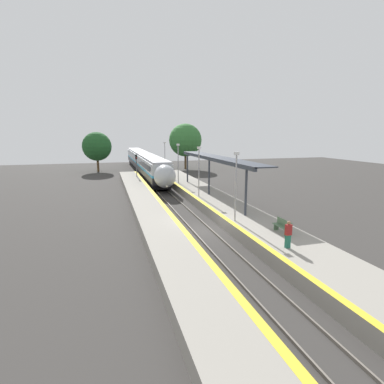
{
  "coord_description": "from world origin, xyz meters",
  "views": [
    {
      "loc": [
        -6.87,
        -21.16,
        7.45
      ],
      "look_at": [
        0.61,
        4.84,
        2.16
      ],
      "focal_mm": 28.0,
      "sensor_mm": 36.0,
      "label": 1
    }
  ],
  "objects_px": {
    "person_waiting": "(288,234)",
    "train": "(144,162)",
    "lamppost_mid": "(199,168)",
    "lamppost_far": "(178,161)",
    "platform_bench": "(283,226)",
    "lamppost_farthest": "(165,156)",
    "lamppost_near": "(236,182)",
    "railway_signal": "(136,166)"
  },
  "relations": [
    {
      "from": "train",
      "to": "lamppost_far",
      "type": "relative_size",
      "value": 8.28
    },
    {
      "from": "platform_bench",
      "to": "railway_signal",
      "type": "xyz_separation_m",
      "value": [
        -6.71,
        29.43,
        1.27
      ]
    },
    {
      "from": "railway_signal",
      "to": "platform_bench",
      "type": "bearing_deg",
      "value": -77.15
    },
    {
      "from": "person_waiting",
      "to": "lamppost_mid",
      "type": "bearing_deg",
      "value": 92.4
    },
    {
      "from": "lamppost_farthest",
      "to": "railway_signal",
      "type": "bearing_deg",
      "value": -158.15
    },
    {
      "from": "lamppost_near",
      "to": "train",
      "type": "bearing_deg",
      "value": 93.84
    },
    {
      "from": "lamppost_mid",
      "to": "lamppost_far",
      "type": "height_order",
      "value": "same"
    },
    {
      "from": "train",
      "to": "railway_signal",
      "type": "bearing_deg",
      "value": -103.8
    },
    {
      "from": "train",
      "to": "lamppost_far",
      "type": "bearing_deg",
      "value": -82.04
    },
    {
      "from": "lamppost_far",
      "to": "train",
      "type": "bearing_deg",
      "value": 97.96
    },
    {
      "from": "platform_bench",
      "to": "lamppost_near",
      "type": "distance_m",
      "value": 4.73
    },
    {
      "from": "train",
      "to": "person_waiting",
      "type": "height_order",
      "value": "train"
    },
    {
      "from": "train",
      "to": "lamppost_farthest",
      "type": "xyz_separation_m",
      "value": [
        2.4,
        -7.88,
        1.68
      ]
    },
    {
      "from": "lamppost_mid",
      "to": "lamppost_farthest",
      "type": "relative_size",
      "value": 1.0
    },
    {
      "from": "platform_bench",
      "to": "person_waiting",
      "type": "xyz_separation_m",
      "value": [
        -1.27,
        -2.49,
        0.36
      ]
    },
    {
      "from": "railway_signal",
      "to": "lamppost_far",
      "type": "xyz_separation_m",
      "value": [
        4.81,
        -7.35,
        1.26
      ]
    },
    {
      "from": "train",
      "to": "lamppost_mid",
      "type": "xyz_separation_m",
      "value": [
        2.4,
        -26.43,
        1.68
      ]
    },
    {
      "from": "platform_bench",
      "to": "lamppost_far",
      "type": "height_order",
      "value": "lamppost_far"
    },
    {
      "from": "lamppost_far",
      "to": "person_waiting",
      "type": "bearing_deg",
      "value": -88.5
    },
    {
      "from": "person_waiting",
      "to": "railway_signal",
      "type": "distance_m",
      "value": 32.4
    },
    {
      "from": "train",
      "to": "platform_bench",
      "type": "bearing_deg",
      "value": -83.74
    },
    {
      "from": "train",
      "to": "platform_bench",
      "type": "relative_size",
      "value": 25.08
    },
    {
      "from": "lamppost_far",
      "to": "lamppost_mid",
      "type": "bearing_deg",
      "value": -90.0
    },
    {
      "from": "person_waiting",
      "to": "lamppost_farthest",
      "type": "distance_m",
      "value": 33.92
    },
    {
      "from": "platform_bench",
      "to": "person_waiting",
      "type": "distance_m",
      "value": 2.82
    },
    {
      "from": "person_waiting",
      "to": "train",
      "type": "bearing_deg",
      "value": 94.17
    },
    {
      "from": "lamppost_far",
      "to": "lamppost_farthest",
      "type": "bearing_deg",
      "value": 90.0
    },
    {
      "from": "person_waiting",
      "to": "lamppost_near",
      "type": "xyz_separation_m",
      "value": [
        -0.64,
        6.01,
        2.17
      ]
    },
    {
      "from": "lamppost_mid",
      "to": "lamppost_farthest",
      "type": "distance_m",
      "value": 18.56
    },
    {
      "from": "lamppost_mid",
      "to": "lamppost_near",
      "type": "bearing_deg",
      "value": -90.0
    },
    {
      "from": "lamppost_farthest",
      "to": "lamppost_far",
      "type": "bearing_deg",
      "value": -90.0
    },
    {
      "from": "platform_bench",
      "to": "person_waiting",
      "type": "relative_size",
      "value": 1.06
    },
    {
      "from": "platform_bench",
      "to": "lamppost_far",
      "type": "distance_m",
      "value": 22.3
    },
    {
      "from": "train",
      "to": "lamppost_near",
      "type": "relative_size",
      "value": 8.28
    },
    {
      "from": "platform_bench",
      "to": "lamppost_farthest",
      "type": "distance_m",
      "value": 31.52
    },
    {
      "from": "railway_signal",
      "to": "lamppost_near",
      "type": "height_order",
      "value": "lamppost_near"
    },
    {
      "from": "platform_bench",
      "to": "lamppost_farthest",
      "type": "height_order",
      "value": "lamppost_farthest"
    },
    {
      "from": "person_waiting",
      "to": "railway_signal",
      "type": "relative_size",
      "value": 0.38
    },
    {
      "from": "railway_signal",
      "to": "lamppost_mid",
      "type": "bearing_deg",
      "value": -73.89
    },
    {
      "from": "train",
      "to": "railway_signal",
      "type": "height_order",
      "value": "railway_signal"
    },
    {
      "from": "train",
      "to": "lamppost_mid",
      "type": "height_order",
      "value": "lamppost_mid"
    },
    {
      "from": "lamppost_mid",
      "to": "platform_bench",
      "type": "bearing_deg",
      "value": -81.53
    }
  ]
}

